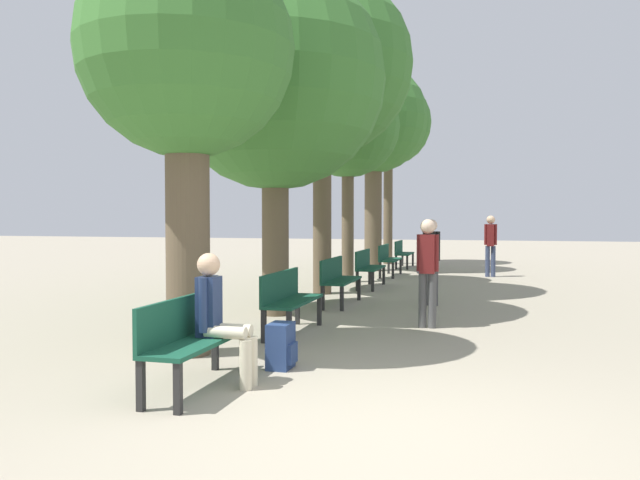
# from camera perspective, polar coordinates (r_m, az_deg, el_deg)

# --- Properties ---
(ground_plane) EXTENTS (80.00, 80.00, 0.00)m
(ground_plane) POSITION_cam_1_polar(r_m,az_deg,el_deg) (4.89, 4.07, -17.02)
(ground_plane) COLOR gray
(bench_row_0) EXTENTS (0.43, 1.53, 0.85)m
(bench_row_0) POSITION_cam_1_polar(r_m,az_deg,el_deg) (5.98, -11.74, -8.44)
(bench_row_0) COLOR #144733
(bench_row_0) RESTS_ON ground_plane
(bench_row_1) EXTENTS (0.43, 1.53, 0.85)m
(bench_row_1) POSITION_cam_1_polar(r_m,az_deg,el_deg) (8.63, -2.95, -5.17)
(bench_row_1) COLOR #144733
(bench_row_1) RESTS_ON ground_plane
(bench_row_2) EXTENTS (0.43, 1.53, 0.85)m
(bench_row_2) POSITION_cam_1_polar(r_m,az_deg,el_deg) (11.39, 1.61, -3.40)
(bench_row_2) COLOR #144733
(bench_row_2) RESTS_ON ground_plane
(bench_row_3) EXTENTS (0.43, 1.53, 0.85)m
(bench_row_3) POSITION_cam_1_polar(r_m,az_deg,el_deg) (14.20, 4.37, -2.31)
(bench_row_3) COLOR #144733
(bench_row_3) RESTS_ON ground_plane
(bench_row_4) EXTENTS (0.43, 1.53, 0.85)m
(bench_row_4) POSITION_cam_1_polar(r_m,az_deg,el_deg) (17.04, 6.21, -1.58)
(bench_row_4) COLOR #144733
(bench_row_4) RESTS_ON ground_plane
(bench_row_5) EXTENTS (0.43, 1.53, 0.85)m
(bench_row_5) POSITION_cam_1_polar(r_m,az_deg,el_deg) (19.90, 7.52, -1.06)
(bench_row_5) COLOR #144733
(bench_row_5) RESTS_ON ground_plane
(tree_row_0) EXTENTS (2.50, 2.50, 4.78)m
(tree_row_0) POSITION_cam_1_polar(r_m,az_deg,el_deg) (7.61, -12.11, 16.03)
(tree_row_0) COLOR brown
(tree_row_0) RESTS_ON ground_plane
(tree_row_1) EXTENTS (3.59, 3.59, 5.63)m
(tree_row_1) POSITION_cam_1_polar(r_m,az_deg,el_deg) (10.43, -4.14, 14.32)
(tree_row_1) COLOR brown
(tree_row_1) RESTS_ON ground_plane
(tree_row_2) EXTENTS (3.75, 3.75, 6.62)m
(tree_row_2) POSITION_cam_1_polar(r_m,az_deg,el_deg) (13.37, 0.20, 15.54)
(tree_row_2) COLOR brown
(tree_row_2) RESTS_ON ground_plane
(tree_row_3) EXTENTS (2.55, 2.55, 5.13)m
(tree_row_3) POSITION_cam_1_polar(r_m,az_deg,el_deg) (15.51, 2.56, 10.30)
(tree_row_3) COLOR brown
(tree_row_3) RESTS_ON ground_plane
(tree_row_4) EXTENTS (3.22, 3.22, 6.15)m
(tree_row_4) POSITION_cam_1_polar(r_m,az_deg,el_deg) (18.95, 4.91, 10.76)
(tree_row_4) COLOR brown
(tree_row_4) RESTS_ON ground_plane
(tree_row_5) EXTENTS (2.91, 2.91, 6.27)m
(tree_row_5) POSITION_cam_1_polar(r_m,az_deg,el_deg) (21.74, 6.27, 10.47)
(tree_row_5) COLOR brown
(tree_row_5) RESTS_ON ground_plane
(person_seated) EXTENTS (0.57, 0.32, 1.26)m
(person_seated) POSITION_cam_1_polar(r_m,az_deg,el_deg) (6.02, -9.13, -6.76)
(person_seated) COLOR beige
(person_seated) RESTS_ON ground_plane
(backpack) EXTENTS (0.27, 0.33, 0.48)m
(backpack) POSITION_cam_1_polar(r_m,az_deg,el_deg) (6.69, -3.57, -9.66)
(backpack) COLOR navy
(backpack) RESTS_ON ground_plane
(pedestrian_near) EXTENTS (0.33, 0.23, 1.65)m
(pedestrian_near) POSITION_cam_1_polar(r_m,az_deg,el_deg) (17.32, 15.33, -0.16)
(pedestrian_near) COLOR #384260
(pedestrian_near) RESTS_ON ground_plane
(pedestrian_mid) EXTENTS (0.32, 0.24, 1.56)m
(pedestrian_mid) POSITION_cam_1_polar(r_m,az_deg,el_deg) (11.47, 10.14, -1.46)
(pedestrian_mid) COLOR #4C4C4C
(pedestrian_mid) RESTS_ON ground_plane
(pedestrian_far) EXTENTS (0.32, 0.21, 1.57)m
(pedestrian_far) POSITION_cam_1_polar(r_m,az_deg,el_deg) (9.12, 9.81, -2.33)
(pedestrian_far) COLOR #4C4C4C
(pedestrian_far) RESTS_ON ground_plane
(trash_bin) EXTENTS (0.49, 0.49, 0.86)m
(trash_bin) POSITION_cam_1_polar(r_m,az_deg,el_deg) (18.07, 9.61, -1.65)
(trash_bin) COLOR #232328
(trash_bin) RESTS_ON ground_plane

